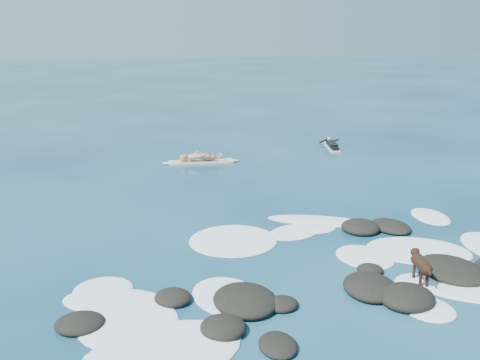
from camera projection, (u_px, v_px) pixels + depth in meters
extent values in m
plane|color=#0A2642|center=(328.00, 248.00, 14.72)|extent=(160.00, 160.00, 0.00)
ellipsoid|color=black|center=(278.00, 345.00, 10.22)|extent=(0.77, 0.94, 0.25)
ellipsoid|color=black|center=(223.00, 328.00, 10.74)|extent=(1.25, 1.23, 0.39)
ellipsoid|color=black|center=(245.00, 300.00, 11.78)|extent=(1.69, 1.85, 0.41)
ellipsoid|color=black|center=(173.00, 298.00, 11.92)|extent=(1.11, 1.08, 0.35)
ellipsoid|color=black|center=(282.00, 304.00, 11.68)|extent=(0.84, 0.77, 0.27)
ellipsoid|color=black|center=(391.00, 227.00, 16.06)|extent=(1.45, 1.61, 0.32)
ellipsoid|color=black|center=(80.00, 323.00, 10.93)|extent=(1.07, 0.94, 0.31)
ellipsoid|color=black|center=(452.00, 270.00, 13.23)|extent=(1.98, 2.18, 0.39)
ellipsoid|color=black|center=(360.00, 227.00, 15.92)|extent=(1.51, 1.49, 0.43)
ellipsoid|color=black|center=(370.00, 270.00, 13.32)|extent=(0.87, 0.85, 0.24)
ellipsoid|color=black|center=(370.00, 287.00, 12.36)|extent=(1.42, 1.57, 0.42)
ellipsoid|color=black|center=(407.00, 298.00, 11.86)|extent=(1.62, 1.57, 0.48)
ellipsoid|color=white|center=(118.00, 302.00, 11.89)|extent=(2.81, 2.01, 0.12)
ellipsoid|color=white|center=(163.00, 352.00, 10.09)|extent=(3.57, 2.78, 0.12)
ellipsoid|color=white|center=(365.00, 257.00, 14.16)|extent=(1.91, 2.05, 0.12)
ellipsoid|color=white|center=(233.00, 240.00, 15.23)|extent=(2.57, 2.43, 0.12)
ellipsoid|color=white|center=(320.00, 221.00, 16.70)|extent=(3.42, 2.11, 0.12)
ellipsoid|color=white|center=(428.00, 309.00, 11.62)|extent=(1.47, 1.55, 0.12)
ellipsoid|color=white|center=(103.00, 290.00, 12.44)|extent=(1.42, 1.33, 0.12)
ellipsoid|color=white|center=(430.00, 217.00, 17.08)|extent=(1.16, 1.69, 0.12)
ellipsoid|color=white|center=(314.00, 229.00, 16.09)|extent=(1.39, 0.87, 0.12)
ellipsoid|color=white|center=(128.00, 323.00, 11.06)|extent=(2.72, 2.73, 0.12)
ellipsoid|color=white|center=(419.00, 251.00, 14.54)|extent=(3.32, 2.83, 0.12)
ellipsoid|color=white|center=(294.00, 232.00, 15.84)|extent=(2.04, 1.71, 0.12)
ellipsoid|color=white|center=(228.00, 296.00, 12.14)|extent=(2.07, 2.38, 0.12)
ellipsoid|color=white|center=(417.00, 282.00, 12.81)|extent=(1.10, 0.90, 0.12)
cube|color=beige|center=(201.00, 162.00, 23.55)|extent=(2.85, 0.71, 0.09)
ellipsoid|color=beige|center=(233.00, 161.00, 23.76)|extent=(0.58, 0.35, 0.10)
ellipsoid|color=beige|center=(169.00, 163.00, 23.34)|extent=(0.58, 0.35, 0.10)
imported|color=tan|center=(200.00, 140.00, 23.27)|extent=(0.47, 0.69, 1.84)
cube|color=white|center=(332.00, 147.00, 26.34)|extent=(0.81, 2.09, 0.07)
ellipsoid|color=white|center=(328.00, 143.00, 27.32)|extent=(0.32, 0.48, 0.08)
cube|color=black|center=(332.00, 144.00, 26.30)|extent=(0.58, 1.30, 0.20)
sphere|color=tan|center=(329.00, 139.00, 26.96)|extent=(0.25, 0.25, 0.21)
cylinder|color=black|center=(324.00, 141.00, 27.12)|extent=(0.52, 0.19, 0.23)
cylinder|color=black|center=(334.00, 141.00, 27.13)|extent=(0.47, 0.35, 0.23)
cube|color=black|center=(335.00, 148.00, 25.65)|extent=(0.40, 0.56, 0.13)
cylinder|color=black|center=(422.00, 264.00, 12.57)|extent=(0.38, 0.64, 0.29)
sphere|color=black|center=(417.00, 259.00, 12.84)|extent=(0.35, 0.35, 0.31)
sphere|color=black|center=(426.00, 269.00, 12.31)|extent=(0.32, 0.32, 0.28)
sphere|color=black|center=(415.00, 252.00, 12.98)|extent=(0.25, 0.25, 0.22)
cone|color=black|center=(413.00, 251.00, 13.11)|extent=(0.13, 0.15, 0.12)
cone|color=black|center=(413.00, 249.00, 12.94)|extent=(0.11, 0.09, 0.11)
cone|color=black|center=(418.00, 249.00, 12.94)|extent=(0.11, 0.09, 0.11)
cylinder|color=black|center=(414.00, 273.00, 12.86)|extent=(0.08, 0.08, 0.40)
cylinder|color=black|center=(420.00, 272.00, 12.87)|extent=(0.08, 0.08, 0.40)
cylinder|color=black|center=(420.00, 281.00, 12.46)|extent=(0.08, 0.08, 0.40)
cylinder|color=black|center=(427.00, 281.00, 12.47)|extent=(0.08, 0.08, 0.40)
cylinder|color=black|center=(429.00, 270.00, 12.17)|extent=(0.09, 0.29, 0.17)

